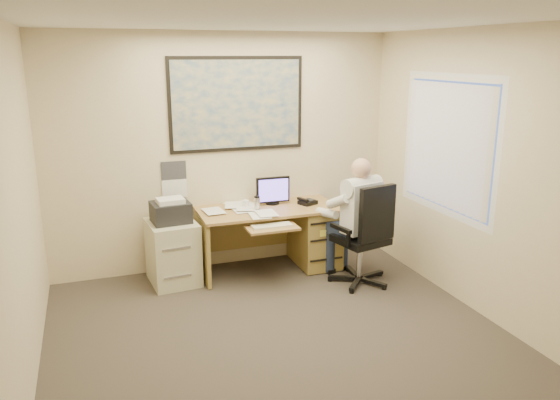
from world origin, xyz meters
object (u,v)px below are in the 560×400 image
object	(u,v)px
filing_cabinet	(173,246)
office_chair	(361,255)
desk	(295,230)
person	(360,221)

from	to	relation	value
filing_cabinet	office_chair	bearing A→B (deg)	-26.63
desk	office_chair	distance (m)	0.90
filing_cabinet	office_chair	world-z (taller)	office_chair
desk	filing_cabinet	xyz separation A→B (m)	(-1.44, -0.01, -0.03)
desk	person	bearing A→B (deg)	-53.54
office_chair	person	xyz separation A→B (m)	(0.01, 0.08, 0.36)
person	office_chair	bearing A→B (deg)	-113.64
filing_cabinet	desk	bearing A→B (deg)	-5.11
desk	filing_cabinet	size ratio (longest dim) A/B	1.66
office_chair	person	size ratio (longest dim) A/B	0.82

